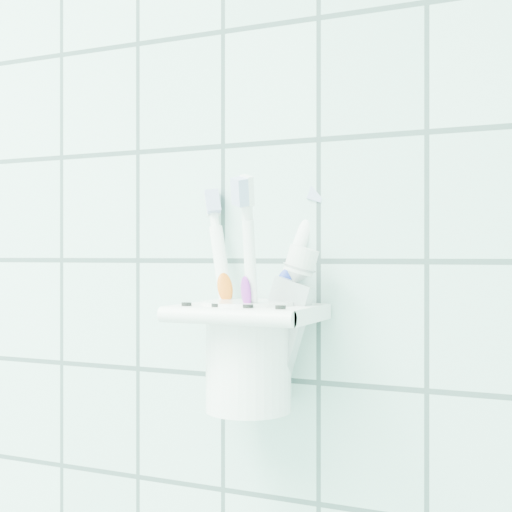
{
  "coord_description": "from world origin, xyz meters",
  "views": [
    {
      "loc": [
        0.9,
        0.58,
        1.37
      ],
      "look_at": [
        0.67,
        1.1,
        1.37
      ],
      "focal_mm": 50.0,
      "sensor_mm": 36.0,
      "label": 1
    }
  ],
  "objects_px": {
    "toothbrush_orange": "(257,284)",
    "toothpaste_tube": "(262,309)",
    "toothbrush_pink": "(240,287)",
    "cup": "(248,351)",
    "toothbrush_blue": "(243,279)",
    "holder_bracket": "(249,314)"
  },
  "relations": [
    {
      "from": "cup",
      "to": "toothpaste_tube",
      "type": "height_order",
      "value": "toothpaste_tube"
    },
    {
      "from": "toothbrush_blue",
      "to": "toothbrush_pink",
      "type": "bearing_deg",
      "value": -120.66
    },
    {
      "from": "holder_bracket",
      "to": "toothbrush_orange",
      "type": "xyz_separation_m",
      "value": [
        0.0,
        0.02,
        0.03
      ]
    },
    {
      "from": "holder_bracket",
      "to": "toothbrush_pink",
      "type": "xyz_separation_m",
      "value": [
        -0.01,
        0.01,
        0.02
      ]
    },
    {
      "from": "cup",
      "to": "toothbrush_orange",
      "type": "xyz_separation_m",
      "value": [
        0.0,
        0.01,
        0.06
      ]
    },
    {
      "from": "holder_bracket",
      "to": "toothbrush_orange",
      "type": "bearing_deg",
      "value": 88.11
    },
    {
      "from": "cup",
      "to": "toothbrush_orange",
      "type": "relative_size",
      "value": 0.48
    },
    {
      "from": "toothbrush_orange",
      "to": "toothpaste_tube",
      "type": "bearing_deg",
      "value": -7.85
    },
    {
      "from": "holder_bracket",
      "to": "toothpaste_tube",
      "type": "bearing_deg",
      "value": 45.78
    },
    {
      "from": "toothbrush_orange",
      "to": "toothpaste_tube",
      "type": "relative_size",
      "value": 1.35
    },
    {
      "from": "toothpaste_tube",
      "to": "holder_bracket",
      "type": "bearing_deg",
      "value": -125.28
    },
    {
      "from": "cup",
      "to": "toothpaste_tube",
      "type": "distance_m",
      "value": 0.04
    },
    {
      "from": "toothbrush_orange",
      "to": "toothpaste_tube",
      "type": "height_order",
      "value": "toothbrush_orange"
    },
    {
      "from": "toothbrush_pink",
      "to": "toothbrush_orange",
      "type": "xyz_separation_m",
      "value": [
        0.01,
        0.01,
        0.0
      ]
    },
    {
      "from": "toothbrush_pink",
      "to": "toothbrush_orange",
      "type": "height_order",
      "value": "toothbrush_orange"
    },
    {
      "from": "toothbrush_pink",
      "to": "toothbrush_blue",
      "type": "distance_m",
      "value": 0.01
    },
    {
      "from": "toothbrush_orange",
      "to": "cup",
      "type": "bearing_deg",
      "value": -71.03
    },
    {
      "from": "toothbrush_orange",
      "to": "toothpaste_tube",
      "type": "distance_m",
      "value": 0.02
    },
    {
      "from": "toothbrush_blue",
      "to": "toothpaste_tube",
      "type": "distance_m",
      "value": 0.03
    },
    {
      "from": "toothbrush_blue",
      "to": "toothpaste_tube",
      "type": "xyz_separation_m",
      "value": [
        0.02,
        -0.0,
        -0.03
      ]
    },
    {
      "from": "cup",
      "to": "holder_bracket",
      "type": "bearing_deg",
      "value": -59.37
    },
    {
      "from": "toothbrush_pink",
      "to": "cup",
      "type": "bearing_deg",
      "value": -47.36
    }
  ]
}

